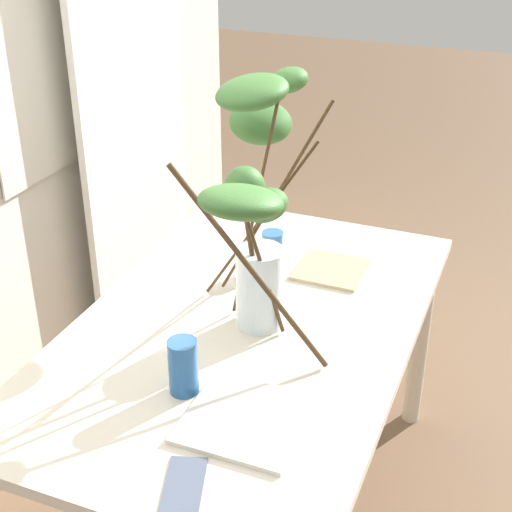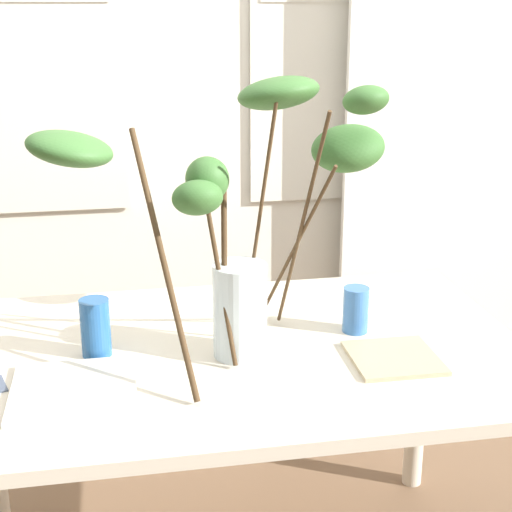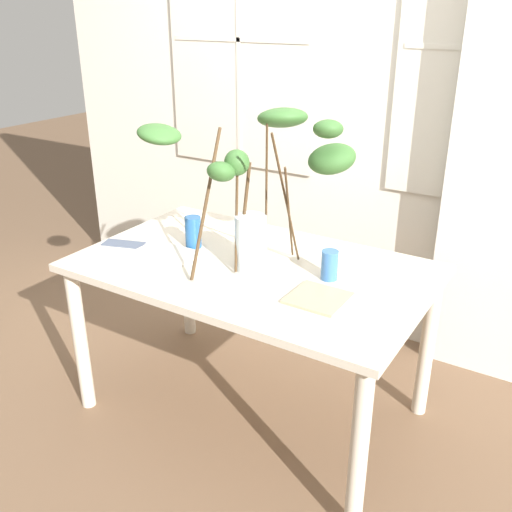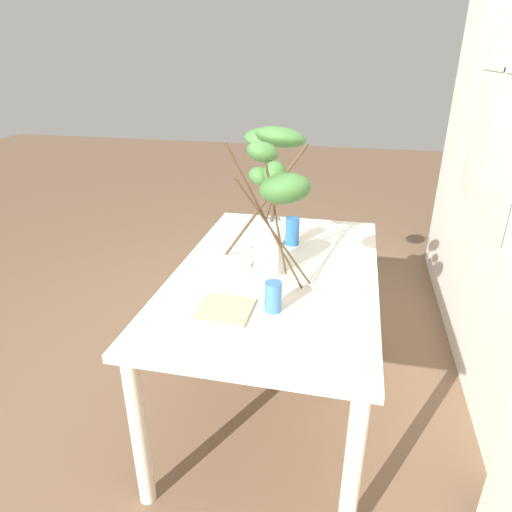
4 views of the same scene
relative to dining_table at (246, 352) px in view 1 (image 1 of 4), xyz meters
The scene contains 8 objects.
curtain_sheer_side 1.38m from the dining_table, 43.11° to the left, with size 0.79×0.03×2.26m, color white.
dining_table is the anchor object (origin of this frame).
vase_with_branches 0.49m from the dining_table, 15.50° to the right, with size 0.90×0.48×0.69m.
drinking_glass_blue_left 0.37m from the dining_table, behind, with size 0.07×0.07×0.15m, color #235693.
drinking_glass_blue_right 0.38m from the dining_table, ahead, with size 0.07×0.07×0.12m, color #386BAD.
plate_square_left 0.43m from the dining_table, 157.28° to the right, with size 0.28×0.28×0.01m, color silver.
plate_square_right 0.42m from the dining_table, 19.53° to the right, with size 0.21×0.21×0.01m, color tan.
napkin_folded 0.65m from the dining_table, 169.11° to the right, with size 0.19×0.08×0.00m, color #4C566B.
Camera 1 is at (-1.64, -0.69, 1.93)m, focal length 52.94 mm.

